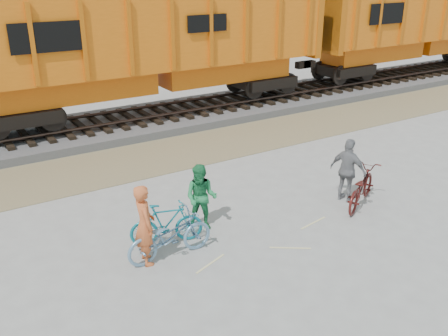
{
  "coord_description": "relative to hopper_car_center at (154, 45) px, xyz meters",
  "views": [
    {
      "loc": [
        -5.47,
        -8.42,
        5.74
      ],
      "look_at": [
        0.78,
        1.5,
        0.97
      ],
      "focal_mm": 40.0,
      "sensor_mm": 36.0,
      "label": 1
    }
  ],
  "objects": [
    {
      "name": "ground",
      "position": [
        -2.41,
        -9.0,
        -3.01
      ],
      "size": [
        120.0,
        120.0,
        0.0
      ],
      "primitive_type": "plane",
      "color": "#9E9E99",
      "rests_on": "ground"
    },
    {
      "name": "gravel_strip",
      "position": [
        -2.41,
        -3.5,
        -3.0
      ],
      "size": [
        120.0,
        3.0,
        0.02
      ],
      "primitive_type": "cube",
      "color": "#897B55",
      "rests_on": "ground"
    },
    {
      "name": "ballast_bed",
      "position": [
        -2.41,
        0.0,
        -2.86
      ],
      "size": [
        120.0,
        4.0,
        0.3
      ],
      "primitive_type": "cube",
      "color": "slate",
      "rests_on": "ground"
    },
    {
      "name": "track",
      "position": [
        -2.41,
        0.0,
        -2.53
      ],
      "size": [
        120.0,
        2.6,
        0.24
      ],
      "color": "black",
      "rests_on": "ballast_bed"
    },
    {
      "name": "hopper_car_center",
      "position": [
        0.0,
        0.0,
        0.0
      ],
      "size": [
        14.0,
        3.13,
        4.65
      ],
      "color": "black",
      "rests_on": "track"
    },
    {
      "name": "hopper_car_right",
      "position": [
        15.0,
        0.0,
        0.0
      ],
      "size": [
        14.0,
        3.13,
        4.65
      ],
      "color": "black",
      "rests_on": "track"
    },
    {
      "name": "bicycle_blue",
      "position": [
        -3.99,
        -9.11,
        -2.5
      ],
      "size": [
        1.92,
        0.67,
        1.01
      ],
      "primitive_type": "imported",
      "rotation": [
        0.0,
        0.0,
        1.57
      ],
      "color": "#6891B3",
      "rests_on": "ground"
    },
    {
      "name": "bicycle_teal",
      "position": [
        -3.8,
        -8.56,
        -2.52
      ],
      "size": [
        1.69,
        0.91,
        0.98
      ],
      "primitive_type": "imported",
      "rotation": [
        0.0,
        0.0,
        1.28
      ],
      "color": "#11798B",
      "rests_on": "ground"
    },
    {
      "name": "bicycle_maroon",
      "position": [
        1.25,
        -9.49,
        -2.5
      ],
      "size": [
        2.01,
        1.49,
        1.01
      ],
      "primitive_type": "imported",
      "rotation": [
        0.0,
        0.0,
        2.06
      ],
      "color": "#4A1512",
      "rests_on": "ground"
    },
    {
      "name": "person_solo",
      "position": [
        -4.49,
        -9.01,
        -2.14
      ],
      "size": [
        0.5,
        0.69,
        1.74
      ],
      "primitive_type": "imported",
      "rotation": [
        0.0,
        0.0,
        1.44
      ],
      "color": "#C85C2E",
      "rests_on": "ground"
    },
    {
      "name": "person_man",
      "position": [
        -2.8,
        -8.36,
        -2.22
      ],
      "size": [
        0.97,
        0.96,
        1.58
      ],
      "primitive_type": "imported",
      "rotation": [
        0.0,
        0.0,
        -0.77
      ],
      "color": "#217E46",
      "rests_on": "ground"
    },
    {
      "name": "person_woman",
      "position": [
        1.15,
        -9.09,
        -2.16
      ],
      "size": [
        0.68,
        1.07,
        1.69
      ],
      "primitive_type": "imported",
      "rotation": [
        0.0,
        0.0,
        1.87
      ],
      "color": "slate",
      "rests_on": "ground"
    }
  ]
}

